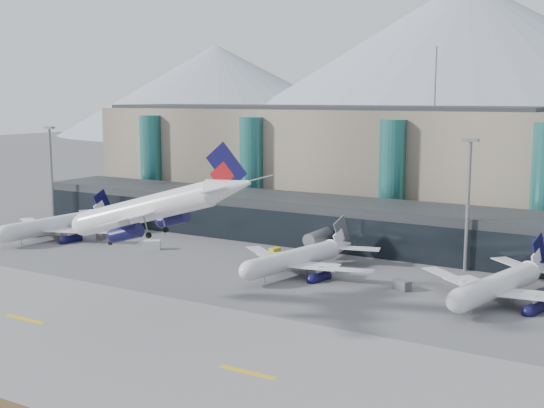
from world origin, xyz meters
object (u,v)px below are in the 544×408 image
Objects in this scene: veh_b at (275,251)px; veh_g at (332,268)px; lightmast_mid at (468,197)px; veh_a at (152,245)px; jet_parked_right at (507,276)px; hero_jet at (163,200)px; jet_parked_mid at (305,251)px; veh_d at (500,283)px; veh_c at (402,285)px; jet_parked_left at (64,219)px; veh_f at (102,236)px; lightmast_left at (51,168)px.

veh_g is at bearing -101.42° from veh_b.
lightmast_mid is 67.96m from veh_a.
jet_parked_right is 33.03m from veh_g.
jet_parked_right is 12.88× the size of veh_g.
hero_jet is 12.99× the size of veh_g.
veh_b is at bearing -171.15° from lightmast_mid.
lightmast_mid is at bearing -45.99° from jet_parked_mid.
hero_jet is at bearing -178.32° from jet_parked_mid.
jet_parked_mid is 11.52× the size of veh_d.
jet_parked_right is 17.53m from veh_c.
jet_parked_left reaches higher than veh_b.
veh_a is at bearing 124.62° from veh_b.
lightmast_mid reaches higher than jet_parked_right.
hero_jet is at bearing -115.94° from jet_parked_left.
lightmast_mid is 7.05× the size of veh_a.
veh_f is 1.10× the size of veh_g.
veh_f is 60.19m from veh_g.
veh_a reaches higher than veh_c.
hero_jet is 1.03× the size of jet_parked_mid.
lightmast_left reaches higher than jet_parked_right.
veh_a reaches higher than veh_d.
veh_a is at bearing -166.01° from lightmast_mid.
veh_a is 42.79m from veh_g.
jet_parked_left reaches higher than jet_parked_mid.
veh_a is 1.57× the size of veh_b.
veh_f is at bearing 120.16° from veh_d.
veh_g is at bearing -84.36° from jet_parked_left.
lightmast_left is 119.33m from veh_d.
lightmast_mid is 32.74m from jet_parked_mid.
veh_b is (70.92, -3.08, -13.75)m from lightmast_left.
jet_parked_mid is at bearing -80.62° from veh_g.
jet_parked_left is at bearing 120.94° from veh_d.
lightmast_mid is (110.00, 3.00, 0.00)m from lightmast_left.
jet_parked_right is 75.62m from veh_a.
jet_parked_right is at bearing 71.93° from veh_g.
lightmast_mid reaches higher than veh_c.
lightmast_left is 85.08m from jet_parked_mid.
jet_parked_right is 9.37× the size of veh_a.
veh_f is at bearing -74.85° from jet_parked_left.
jet_parked_mid is 35.99m from veh_d.
veh_a is (27.82, -0.54, -3.29)m from jet_parked_left.
veh_c is at bearing -110.06° from veh_f.
lightmast_mid is 94.31m from jet_parked_left.
veh_a is at bearing -155.08° from veh_c.
veh_c is (20.53, -2.69, -3.17)m from jet_parked_mid.
veh_c is at bearing -8.62° from lightmast_left.
jet_parked_left reaches higher than jet_parked_right.
jet_parked_left is 101.22m from veh_d.
jet_parked_right is at bearing -55.17° from lightmast_mid.
veh_b is (-49.98, 9.59, -3.46)m from jet_parked_right.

